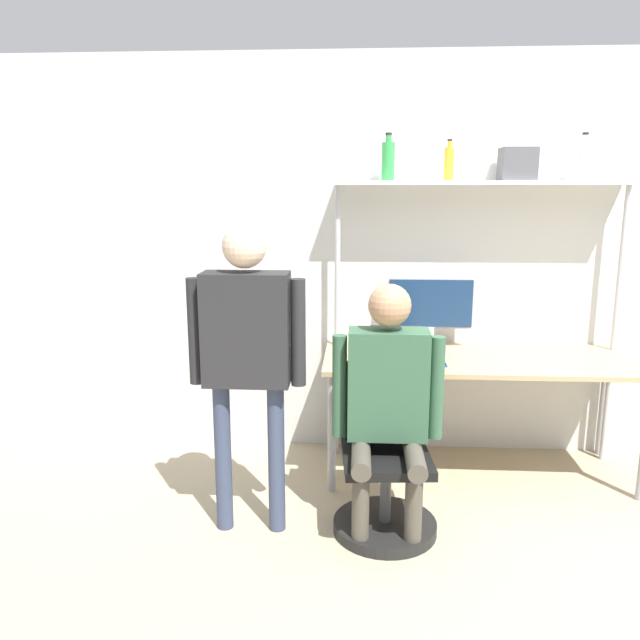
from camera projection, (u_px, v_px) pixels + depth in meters
The scene contains 14 objects.
ground_plane at pixel (486, 501), 3.71m from camera, with size 12.00×12.00×0.00m, color tan.
wall_back at pixel (473, 260), 4.24m from camera, with size 8.00×0.06×2.70m.
desk at pixel (479, 368), 3.96m from camera, with size 1.97×0.77×0.78m.
shelf_unit at pixel (479, 223), 4.01m from camera, with size 1.87×0.27×1.87m.
monitor at pixel (430, 309), 4.14m from camera, with size 0.57×0.23×0.47m.
laptop at pixel (396, 353), 3.80m from camera, with size 0.32×0.23×0.22m.
cell_phone at pixel (440, 363), 3.80m from camera, with size 0.07×0.15×0.01m.
office_chair at pixel (385, 481), 3.38m from camera, with size 0.56×0.56×0.90m.
person_seated at pixel (388, 392), 3.22m from camera, with size 0.58×0.47×1.36m.
person_standing at pixel (247, 340), 3.21m from camera, with size 0.61×0.22×1.66m.
bottle_green at pixel (388, 160), 3.97m from camera, with size 0.08×0.08×0.30m.
bottle_clear at pixel (583, 160), 3.89m from camera, with size 0.08×0.08×0.29m.
bottle_amber at pixel (449, 163), 3.95m from camera, with size 0.06×0.06×0.26m.
storage_box at pixel (518, 164), 3.92m from camera, with size 0.21×0.19×0.20m.
Camera 1 is at (-0.77, -3.46, 1.83)m, focal length 35.00 mm.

